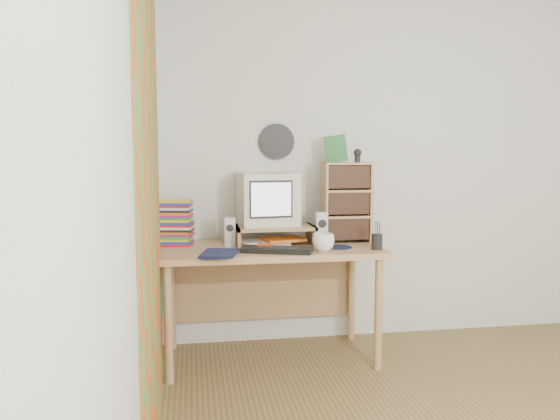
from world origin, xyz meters
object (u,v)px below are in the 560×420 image
object	(u,v)px
diary	(203,251)
dvd_stack	(176,224)
cd_rack	(346,202)
keyboard	(277,250)
crt_monitor	(268,199)
mug	(323,242)
desk	(268,265)

from	to	relation	value
diary	dvd_stack	bearing A→B (deg)	125.64
dvd_stack	cd_rack	world-z (taller)	cd_rack
keyboard	dvd_stack	xyz separation A→B (m)	(-0.61, 0.36, 0.13)
diary	keyboard	bearing A→B (deg)	16.34
crt_monitor	diary	world-z (taller)	crt_monitor
crt_monitor	diary	xyz separation A→B (m)	(-0.45, -0.39, -0.27)
cd_rack	mug	distance (m)	0.46
keyboard	diary	distance (m)	0.45
crt_monitor	dvd_stack	distance (m)	0.63
crt_monitor	dvd_stack	xyz separation A→B (m)	(-0.61, -0.00, -0.15)
desk	dvd_stack	xyz separation A→B (m)	(-0.59, 0.08, 0.28)
keyboard	dvd_stack	bearing A→B (deg)	168.39
desk	keyboard	world-z (taller)	keyboard
desk	crt_monitor	distance (m)	0.44
keyboard	cd_rack	size ratio (longest dim) A/B	0.80
crt_monitor	diary	distance (m)	0.65
mug	diary	bearing A→B (deg)	-177.91
keyboard	dvd_stack	distance (m)	0.72
dvd_stack	diary	size ratio (longest dim) A/B	1.15
dvd_stack	cd_rack	size ratio (longest dim) A/B	0.52
crt_monitor	dvd_stack	world-z (taller)	crt_monitor
dvd_stack	diary	xyz separation A→B (m)	(0.16, -0.39, -0.12)
crt_monitor	mug	bearing A→B (deg)	-57.80
desk	keyboard	bearing A→B (deg)	-87.26
keyboard	dvd_stack	world-z (taller)	dvd_stack
diary	mug	bearing A→B (deg)	15.13
keyboard	cd_rack	bearing A→B (deg)	50.82
mug	crt_monitor	bearing A→B (deg)	128.74
desk	crt_monitor	size ratio (longest dim) A/B	3.82
desk	diary	bearing A→B (deg)	-145.14
keyboard	mug	xyz separation A→B (m)	(0.29, 0.00, 0.04)
dvd_stack	keyboard	bearing A→B (deg)	-19.82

